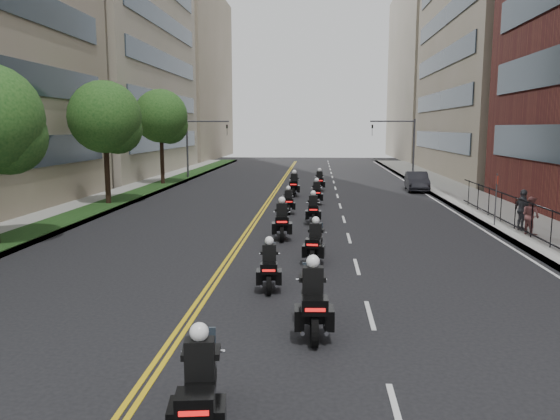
# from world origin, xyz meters

# --- Properties ---
(ground) EXTENTS (160.00, 160.00, 0.00)m
(ground) POSITION_xyz_m (0.00, 0.00, 0.00)
(ground) COLOR black
(ground) RESTS_ON ground
(sidewalk_right) EXTENTS (4.00, 90.00, 0.15)m
(sidewalk_right) POSITION_xyz_m (12.00, 25.00, 0.07)
(sidewalk_right) COLOR gray
(sidewalk_right) RESTS_ON ground
(sidewalk_left) EXTENTS (4.00, 90.00, 0.15)m
(sidewalk_left) POSITION_xyz_m (-12.00, 25.00, 0.07)
(sidewalk_left) COLOR gray
(sidewalk_left) RESTS_ON ground
(grass_strip) EXTENTS (2.00, 90.00, 0.04)m
(grass_strip) POSITION_xyz_m (-11.20, 25.00, 0.17)
(grass_strip) COLOR #163513
(grass_strip) RESTS_ON sidewalk_left
(building_right_tan) EXTENTS (15.11, 28.00, 30.00)m
(building_right_tan) POSITION_xyz_m (21.48, 48.00, 15.00)
(building_right_tan) COLOR gray
(building_right_tan) RESTS_ON ground
(building_right_far) EXTENTS (15.00, 28.00, 26.00)m
(building_right_far) POSITION_xyz_m (21.50, 78.00, 13.00)
(building_right_far) COLOR gray
(building_right_far) RESTS_ON ground
(building_left_mid) EXTENTS (16.11, 28.00, 34.00)m
(building_left_mid) POSITION_xyz_m (-21.98, 48.00, 17.00)
(building_left_mid) COLOR gray
(building_left_mid) RESTS_ON ground
(building_left_far) EXTENTS (16.00, 28.00, 26.00)m
(building_left_far) POSITION_xyz_m (-22.00, 78.00, 13.00)
(building_left_far) COLOR gray
(building_left_far) RESTS_ON ground
(street_trees) EXTENTS (4.40, 38.40, 7.98)m
(street_trees) POSITION_xyz_m (-11.05, 18.61, 5.13)
(street_trees) COLOR #311C16
(street_trees) RESTS_ON ground
(traffic_signal_right) EXTENTS (4.09, 0.20, 5.60)m
(traffic_signal_right) POSITION_xyz_m (9.54, 42.00, 3.70)
(traffic_signal_right) COLOR #3F3F44
(traffic_signal_right) RESTS_ON ground
(traffic_signal_left) EXTENTS (4.09, 0.20, 5.60)m
(traffic_signal_left) POSITION_xyz_m (-9.54, 42.00, 3.70)
(traffic_signal_left) COLOR #3F3F44
(traffic_signal_left) RESTS_ON ground
(motorcycle_0) EXTENTS (0.74, 2.43, 1.80)m
(motorcycle_0) POSITION_xyz_m (-0.02, -0.82, 0.71)
(motorcycle_0) COLOR black
(motorcycle_0) RESTS_ON ground
(motorcycle_1) EXTENTS (0.63, 2.55, 1.88)m
(motorcycle_1) POSITION_xyz_m (1.72, 3.61, 0.74)
(motorcycle_1) COLOR black
(motorcycle_1) RESTS_ON ground
(motorcycle_2) EXTENTS (0.56, 2.15, 1.58)m
(motorcycle_2) POSITION_xyz_m (0.36, 7.20, 0.63)
(motorcycle_2) COLOR black
(motorcycle_2) RESTS_ON ground
(motorcycle_3) EXTENTS (0.63, 2.24, 1.65)m
(motorcycle_3) POSITION_xyz_m (1.73, 10.61, 0.65)
(motorcycle_3) COLOR black
(motorcycle_3) RESTS_ON ground
(motorcycle_4) EXTENTS (0.64, 2.49, 1.84)m
(motorcycle_4) POSITION_xyz_m (0.25, 14.72, 0.73)
(motorcycle_4) COLOR black
(motorcycle_4) RESTS_ON ground
(motorcycle_5) EXTENTS (0.52, 2.25, 1.66)m
(motorcycle_5) POSITION_xyz_m (1.58, 18.72, 0.66)
(motorcycle_5) COLOR black
(motorcycle_5) RESTS_ON ground
(motorcycle_6) EXTENTS (0.58, 2.09, 1.54)m
(motorcycle_6) POSITION_xyz_m (0.14, 21.93, 0.61)
(motorcycle_6) COLOR black
(motorcycle_6) RESTS_ON ground
(motorcycle_7) EXTENTS (0.52, 2.26, 1.67)m
(motorcycle_7) POSITION_xyz_m (1.73, 25.75, 0.66)
(motorcycle_7) COLOR black
(motorcycle_7) RESTS_ON ground
(motorcycle_8) EXTENTS (0.58, 2.51, 1.86)m
(motorcycle_8) POSITION_xyz_m (0.11, 29.84, 0.73)
(motorcycle_8) COLOR black
(motorcycle_8) RESTS_ON ground
(motorcycle_9) EXTENTS (0.55, 2.36, 1.74)m
(motorcycle_9) POSITION_xyz_m (1.92, 33.31, 0.69)
(motorcycle_9) COLOR black
(motorcycle_9) RESTS_ON ground
(parked_sedan) EXTENTS (1.85, 4.55, 1.47)m
(parked_sedan) POSITION_xyz_m (9.40, 33.62, 0.73)
(parked_sedan) COLOR black
(parked_sedan) RESTS_ON ground
(pedestrian_b) EXTENTS (0.90, 1.00, 1.69)m
(pedestrian_b) POSITION_xyz_m (11.20, 15.67, 0.99)
(pedestrian_b) COLOR brown
(pedestrian_b) RESTS_ON sidewalk_right
(pedestrian_c) EXTENTS (0.68, 1.18, 1.90)m
(pedestrian_c) POSITION_xyz_m (11.20, 16.66, 1.10)
(pedestrian_c) COLOR #42434A
(pedestrian_c) RESTS_ON sidewalk_right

